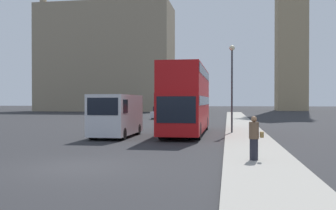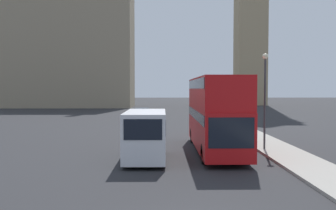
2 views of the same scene
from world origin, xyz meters
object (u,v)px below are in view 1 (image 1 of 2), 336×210
at_px(white_van, 116,115).
at_px(parked_sedan, 161,113).
at_px(red_double_decker_bus, 187,97).
at_px(pedestrian, 254,138).
at_px(street_lamp, 232,75).

bearing_deg(white_van, parked_sedan, 93.68).
relative_size(red_double_decker_bus, parked_sedan, 2.50).
height_order(pedestrian, parked_sedan, pedestrian).
relative_size(white_van, parked_sedan, 1.23).
height_order(white_van, street_lamp, street_lamp).
bearing_deg(street_lamp, red_double_decker_bus, -179.88).
height_order(street_lamp, parked_sedan, street_lamp).
height_order(white_van, parked_sedan, white_van).
distance_m(street_lamp, parked_sedan, 23.20).
relative_size(white_van, street_lamp, 0.91).
relative_size(red_double_decker_bus, street_lamp, 1.86).
xyz_separation_m(white_van, street_lamp, (7.13, 2.90, 2.56)).
xyz_separation_m(street_lamp, parked_sedan, (-8.68, 21.26, -3.27)).
bearing_deg(street_lamp, parked_sedan, 112.22).
distance_m(red_double_decker_bus, white_van, 5.14).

